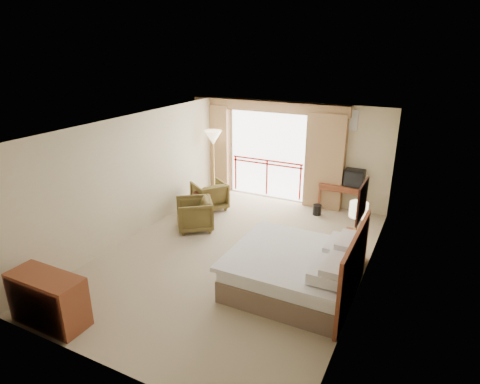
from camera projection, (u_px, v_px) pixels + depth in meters
The scene contains 29 objects.
floor at pixel (236, 255), 8.27m from camera, with size 7.00×7.00×0.00m, color gray.
ceiling at pixel (236, 125), 7.34m from camera, with size 7.00×7.00×0.00m, color white.
wall_back at pixel (296, 153), 10.74m from camera, with size 5.00×5.00×0.00m, color #C5B690.
wall_front at pixel (104, 284), 4.87m from camera, with size 5.00×5.00×0.00m, color #C5B690.
wall_left at pixel (135, 176), 8.86m from camera, with size 7.00×7.00×0.00m, color #C5B690.
wall_right at pixel (368, 217), 6.75m from camera, with size 7.00×7.00×0.00m, color #C5B690.
balcony_door at pixel (268, 155), 11.11m from camera, with size 2.40×2.40×0.00m, color white.
balcony_railing at pixel (267, 169), 11.23m from camera, with size 2.09×0.03×1.02m.
curtain_left at pixel (214, 148), 11.68m from camera, with size 1.00×0.26×2.50m, color olive.
curtain_right at pixel (325, 162), 10.29m from camera, with size 1.00×0.26×2.50m, color olive.
valance at pixel (267, 106), 10.56m from camera, with size 4.40×0.22×0.28m, color olive.
hvac_vent at pixel (347, 120), 9.82m from camera, with size 0.50×0.04×0.50m, color silver.
bed at pixel (296, 270), 7.01m from camera, with size 2.13×2.06×0.97m.
headboard at pixel (354, 269), 6.51m from camera, with size 0.06×2.10×1.30m, color maroon.
framed_art at pixel (362, 201), 6.09m from camera, with size 0.04×0.72×0.60m.
nightstand at pixel (354, 248), 7.92m from camera, with size 0.43×0.51×0.61m, color maroon.
table_lamp at pixel (359, 210), 7.69m from camera, with size 0.35×0.35×0.62m.
phone at pixel (351, 235), 7.70m from camera, with size 0.16×0.12×0.07m, color black.
desk at pixel (342, 189), 10.38m from camera, with size 1.10×0.53×0.72m.
tv at pixel (355, 178), 10.08m from camera, with size 0.48×0.38×0.44m.
coffee_maker at pixel (329, 177), 10.39m from camera, with size 0.12×0.12×0.26m, color black.
cup at pixel (334, 182), 10.32m from camera, with size 0.06×0.06×0.09m, color white.
wastebasket at pixel (317, 210), 10.19m from camera, with size 0.21×0.21×0.27m, color black.
armchair_far at pixel (210, 208), 10.62m from camera, with size 0.79×0.81×0.74m, color #493B19.
armchair_near at pixel (195, 229), 9.45m from camera, with size 0.79×0.81×0.74m, color #493B19.
side_table at pixel (203, 200), 10.19m from camera, with size 0.50×0.50×0.54m.
book at pixel (202, 193), 10.13m from camera, with size 0.18×0.24×0.02m, color white.
floor_lamp at pixel (213, 140), 10.97m from camera, with size 0.48×0.48×1.88m.
dresser at pixel (48, 300), 6.14m from camera, with size 1.24×0.53×0.83m.
Camera 1 is at (3.35, -6.50, 4.09)m, focal length 30.00 mm.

